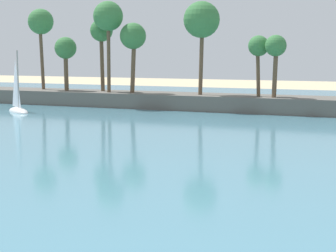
{
  "coord_description": "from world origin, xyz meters",
  "views": [
    {
      "loc": [
        8.89,
        -3.5,
        6.47
      ],
      "look_at": [
        2.69,
        11.32,
        4.35
      ],
      "focal_mm": 58.92,
      "sensor_mm": 36.0,
      "label": 1
    }
  ],
  "objects": [
    {
      "name": "sea",
      "position": [
        0.0,
        51.84,
        0.03
      ],
      "size": [
        220.0,
        89.81,
        0.06
      ],
      "primitive_type": "cube",
      "color": "teal",
      "rests_on": "ground"
    },
    {
      "name": "sailboat_near_shore",
      "position": [
        -29.93,
        46.16,
        0.72
      ],
      "size": [
        4.96,
        4.13,
        7.28
      ],
      "color": "white",
      "rests_on": "sea"
    },
    {
      "name": "palm_headland",
      "position": [
        -2.44,
        56.6,
        3.13
      ],
      "size": [
        91.65,
        6.25,
        13.0
      ],
      "color": "#605B54",
      "rests_on": "ground"
    }
  ]
}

